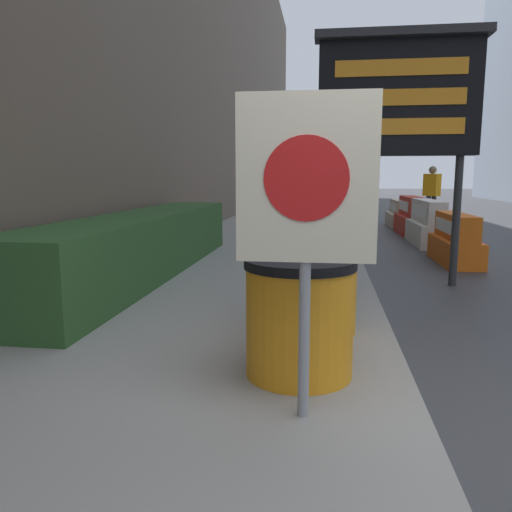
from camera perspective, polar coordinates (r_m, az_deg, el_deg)
ground_plane at (r=2.76m, az=20.53°, el=-22.22°), size 120.00×120.00×0.00m
sidewalk_left at (r=2.91m, az=-18.08°, el=-18.84°), size 3.54×56.00×0.13m
hedge_strip at (r=6.74m, az=-12.65°, el=1.37°), size 0.90×5.84×0.80m
barrel_drum_foreground at (r=3.24m, az=4.99°, el=-6.94°), size 0.72×0.72×0.76m
barrel_drum_middle at (r=4.15m, az=6.68°, el=-3.42°), size 0.72×0.72×0.76m
warning_sign at (r=2.53m, az=5.75°, el=6.58°), size 0.71×0.08×1.69m
message_board at (r=6.80m, az=15.92°, el=16.93°), size 2.10×0.36×3.18m
jersey_barrier_orange_far at (r=8.83m, az=21.81°, el=1.56°), size 0.55×1.65×0.81m
jersey_barrier_white at (r=11.06m, az=18.98°, el=3.37°), size 0.60×1.95×0.93m
jersey_barrier_red_striped at (r=13.03m, az=17.30°, el=4.23°), size 0.62×1.68×0.93m
jersey_barrier_cream at (r=14.92m, az=16.10°, el=4.56°), size 0.63×1.67×0.76m
traffic_cone_near at (r=10.90m, az=21.90°, el=2.74°), size 0.38×0.38×0.69m
traffic_light_near_curb at (r=18.31m, az=13.04°, el=12.25°), size 0.28×0.44×3.44m
pedestrian_worker at (r=16.09m, az=19.44°, el=7.15°), size 0.51×0.51×1.73m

